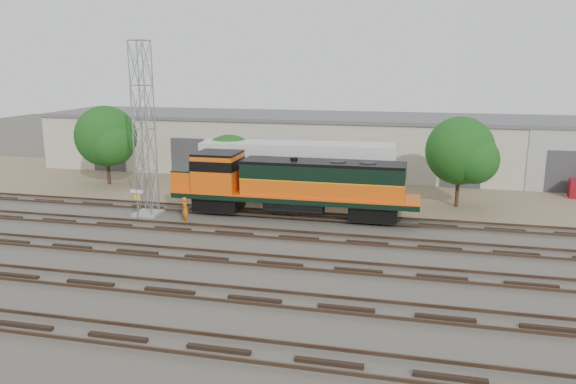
% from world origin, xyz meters
% --- Properties ---
extents(ground, '(140.00, 140.00, 0.00)m').
position_xyz_m(ground, '(0.00, 0.00, 0.00)').
color(ground, '#47423A').
rests_on(ground, ground).
extents(dirt_strip, '(80.00, 16.00, 0.02)m').
position_xyz_m(dirt_strip, '(0.00, 15.00, 0.01)').
color(dirt_strip, '#726047').
rests_on(dirt_strip, ground).
extents(tracks, '(80.00, 20.40, 0.28)m').
position_xyz_m(tracks, '(0.00, -3.00, 0.08)').
color(tracks, black).
rests_on(tracks, ground).
extents(warehouse, '(58.40, 10.40, 5.30)m').
position_xyz_m(warehouse, '(0.04, 22.98, 2.65)').
color(warehouse, beige).
rests_on(warehouse, ground).
extents(locomotive, '(16.42, 2.88, 3.95)m').
position_xyz_m(locomotive, '(-1.60, 6.00, 2.28)').
color(locomotive, black).
rests_on(locomotive, tracks).
extents(signal_tower, '(1.69, 1.69, 11.49)m').
position_xyz_m(signal_tower, '(-11.10, 4.43, 5.59)').
color(signal_tower, gray).
rests_on(signal_tower, ground).
extents(sign_post, '(0.86, 0.07, 2.11)m').
position_xyz_m(sign_post, '(-11.06, 2.88, 1.48)').
color(sign_post, gray).
rests_on(sign_post, ground).
extents(worker, '(0.73, 0.73, 1.71)m').
position_xyz_m(worker, '(-7.81, 3.09, 0.85)').
color(worker, orange).
rests_on(worker, ground).
extents(semi_trailer, '(14.36, 3.86, 4.37)m').
position_xyz_m(semi_trailer, '(-1.77, 10.61, 2.75)').
color(semi_trailer, silver).
rests_on(semi_trailer, ground).
extents(tree_west, '(5.33, 5.08, 6.64)m').
position_xyz_m(tree_west, '(-18.66, 12.39, 3.97)').
color(tree_west, '#382619').
rests_on(tree_west, ground).
extents(tree_mid, '(5.27, 5.02, 5.02)m').
position_xyz_m(tree_mid, '(-7.36, 10.99, 2.08)').
color(tree_mid, '#382619').
rests_on(tree_mid, ground).
extents(tree_east, '(5.03, 4.79, 6.46)m').
position_xyz_m(tree_east, '(9.64, 11.25, 3.94)').
color(tree_east, '#382619').
rests_on(tree_east, ground).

